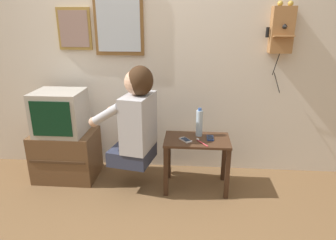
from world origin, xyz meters
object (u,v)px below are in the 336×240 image
cell_phone_held (186,140)px  toothbrush (201,142)px  framed_picture (74,29)px  wall_mirror (118,15)px  person (136,118)px  wall_phone_antique (282,30)px  water_bottle (199,123)px  television (60,113)px  cell_phone_spare (210,138)px

cell_phone_held → toothbrush: bearing=-55.4°
framed_picture → wall_mirror: 0.46m
person → cell_phone_held: size_ratio=6.66×
wall_phone_antique → water_bottle: (-0.72, -0.28, -0.82)m
person → framed_picture: (-0.66, 0.46, 0.74)m
television → water_bottle: television is taller
television → cell_phone_held: size_ratio=3.36×
cell_phone_held → toothbrush: toothbrush is taller
wall_mirror → cell_phone_held: (0.67, -0.45, -1.06)m
wall_mirror → toothbrush: size_ratio=5.09×
wall_phone_antique → toothbrush: 1.26m
cell_phone_spare → water_bottle: water_bottle is taller
framed_picture → wall_phone_antique: bearing=-1.3°
person → cell_phone_spare: person is taller
wall_mirror → cell_phone_spare: (0.89, -0.38, -1.06)m
cell_phone_spare → water_bottle: 0.17m
person → water_bottle: 0.59m
person → cell_phone_spare: 0.70m
cell_phone_spare → toothbrush: 0.14m
wall_phone_antique → toothbrush: (-0.70, -0.45, -0.94)m
wall_mirror → cell_phone_held: wall_mirror is taller
water_bottle → cell_phone_held: bearing=-133.4°
wall_phone_antique → cell_phone_spare: (-0.62, -0.34, -0.94)m
cell_phone_spare → toothbrush: (-0.08, -0.11, 0.00)m
wall_phone_antique → cell_phone_spare: wall_phone_antique is taller
water_bottle → wall_mirror: bearing=158.0°
framed_picture → water_bottle: size_ratio=1.48×
wall_mirror → toothbrush: wall_mirror is taller
toothbrush → wall_phone_antique: bearing=-0.9°
television → wall_mirror: (0.54, 0.31, 0.88)m
television → framed_picture: 0.83m
person → television: (-0.76, 0.14, -0.02)m
cell_phone_spare → water_bottle: (-0.10, 0.06, 0.12)m
person → wall_mirror: wall_mirror is taller
cell_phone_spare → water_bottle: bearing=147.4°
wall_phone_antique → cell_phone_held: bearing=-154.2°
person → television: person is taller
person → wall_mirror: size_ratio=1.21×
wall_phone_antique → toothbrush: bearing=-147.2°
wall_mirror → framed_picture: bearing=179.6°
toothbrush → wall_mirror: bearing=115.0°
person → toothbrush: person is taller
wall_phone_antique → water_bottle: wall_phone_antique is taller
water_bottle → framed_picture: bearing=165.4°
wall_mirror → water_bottle: size_ratio=2.75×
framed_picture → cell_phone_spare: size_ratio=3.20×
cell_phone_held → toothbrush: (0.14, -0.04, 0.00)m
person → wall_phone_antique: 1.54m
wall_phone_antique → wall_mirror: bearing=178.5°
wall_mirror → toothbrush: bearing=-31.3°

